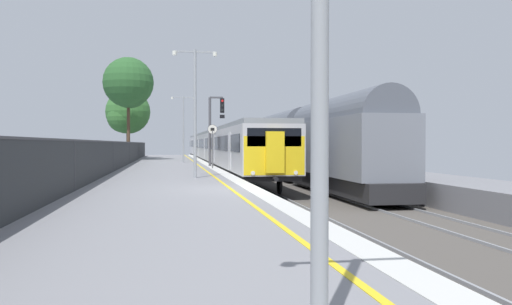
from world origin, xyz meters
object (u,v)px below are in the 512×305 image
freight_train_adjacent_track (307,142)px  platform_lamp_mid (195,102)px  platform_lamp_far (183,123)px  background_tree_centre (129,85)px  commuter_train_at_platform (216,146)px  background_tree_left (127,113)px  signal_gantry (214,123)px  speed_limit_sign (212,140)px

freight_train_adjacent_track → platform_lamp_mid: platform_lamp_mid is taller
platform_lamp_mid → platform_lamp_far: (-0.00, 19.58, -0.16)m
platform_lamp_far → background_tree_centre: (-4.85, 6.86, 3.82)m
commuter_train_at_platform → background_tree_left: size_ratio=8.18×
signal_gantry → platform_lamp_far: bearing=104.6°
speed_limit_sign → platform_lamp_mid: (-1.51, -8.94, 1.65)m
speed_limit_sign → background_tree_centre: background_tree_centre is taller
signal_gantry → platform_lamp_mid: 12.45m
commuter_train_at_platform → background_tree_centre: size_ratio=6.12×
freight_train_adjacent_track → background_tree_centre: background_tree_centre is taller
platform_lamp_far → platform_lamp_mid: bearing=-90.0°
signal_gantry → background_tree_centre: (-6.75, 14.14, 4.06)m
platform_lamp_mid → platform_lamp_far: 19.58m
freight_train_adjacent_track → background_tree_left: size_ratio=3.64×
platform_lamp_mid → platform_lamp_far: platform_lamp_mid is taller
commuter_train_at_platform → platform_lamp_far: platform_lamp_far is taller
platform_lamp_mid → speed_limit_sign: bearing=80.4°
speed_limit_sign → background_tree_centre: size_ratio=0.28×
signal_gantry → platform_lamp_far: size_ratio=0.88×
signal_gantry → freight_train_adjacent_track: bearing=-38.1°
freight_train_adjacent_track → background_tree_centre: 22.76m
commuter_train_at_platform → speed_limit_sign: commuter_train_at_platform is taller
signal_gantry → platform_lamp_far: 7.53m
background_tree_centre → signal_gantry: bearing=-64.5°
speed_limit_sign → freight_train_adjacent_track: bearing=-9.0°
background_tree_left → platform_lamp_mid: bearing=-80.3°
freight_train_adjacent_track → signal_gantry: 7.08m
commuter_train_at_platform → background_tree_left: (-8.87, 4.46, 3.45)m
speed_limit_sign → background_tree_centre: bearing=110.0°
freight_train_adjacent_track → platform_lamp_far: 13.81m
commuter_train_at_platform → signal_gantry: size_ratio=12.31×
platform_lamp_far → background_tree_centre: background_tree_centre is taller
speed_limit_sign → background_tree_centre: (-6.37, 17.50, 5.31)m
freight_train_adjacent_track → platform_lamp_far: size_ratio=4.79×
background_tree_centre → freight_train_adjacent_track: bearing=-56.5°
background_tree_centre → speed_limit_sign: bearing=-70.0°
speed_limit_sign → platform_lamp_mid: size_ratio=0.48×
signal_gantry → platform_lamp_mid: (-1.89, -12.30, 0.40)m
freight_train_adjacent_track → background_tree_left: background_tree_left is taller
platform_lamp_mid → background_tree_centre: (-4.85, 26.44, 3.66)m
platform_lamp_far → background_tree_centre: bearing=125.3°
commuter_train_at_platform → platform_lamp_mid: platform_lamp_mid is taller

